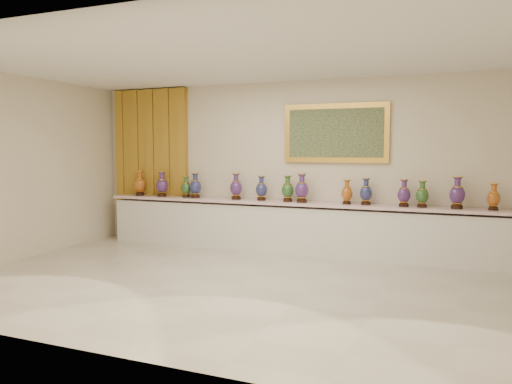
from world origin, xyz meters
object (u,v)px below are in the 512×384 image
vase_0 (140,184)px  vase_1 (162,185)px  counter (294,228)px  vase_2 (186,188)px

vase_0 → vase_1: 0.53m
counter → vase_0: (-3.17, -0.03, 0.68)m
counter → vase_1: size_ratio=15.04×
counter → vase_2: (-2.13, -0.03, 0.64)m
vase_2 → vase_0: bearing=179.8°
vase_1 → vase_2: 0.52m
counter → vase_0: bearing=-179.5°
counter → vase_1: vase_1 is taller
counter → vase_1: bearing=-178.9°
counter → vase_2: bearing=-179.1°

